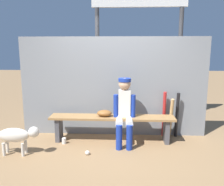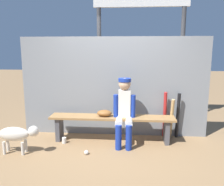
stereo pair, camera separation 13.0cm
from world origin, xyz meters
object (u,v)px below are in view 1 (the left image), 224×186
baseball_glove (104,113)px  scoreboard (142,4)px  cup_on_bench (120,113)px  dog (17,135)px  bat_aluminum_black (177,115)px  dugout_bench (112,122)px  cup_on_ground (64,141)px  bat_wood_tan (171,118)px  bat_aluminum_red (164,114)px  baseball (87,153)px  player_seated (124,109)px

baseball_glove → scoreboard: bearing=60.9°
cup_on_bench → dog: (-1.70, -0.69, -0.21)m
bat_aluminum_black → dog: bat_aluminum_black is taller
dugout_bench → cup_on_ground: size_ratio=21.39×
bat_wood_tan → bat_aluminum_black: bearing=25.6°
bat_wood_tan → cup_on_ground: 2.10m
bat_aluminum_red → scoreboard: bearing=111.7°
bat_wood_tan → baseball: 1.78m
baseball_glove → player_seated: bearing=-16.8°
player_seated → bat_wood_tan: 1.00m
dugout_bench → baseball_glove: bearing=180.0°
bat_aluminum_black → baseball: bat_aluminum_black is taller
bat_aluminum_red → bat_aluminum_black: 0.25m
cup_on_ground → dog: dog is taller
baseball_glove → scoreboard: 2.68m
bat_aluminum_black → scoreboard: bearing=122.1°
baseball → cup_on_bench: 0.98m
baseball_glove → dog: 1.56m
dugout_bench → scoreboard: scoreboard is taller
cup_on_ground → cup_on_bench: cup_on_bench is taller
bat_aluminum_red → bat_wood_tan: size_ratio=1.13×
bat_aluminum_red → dog: bat_aluminum_red is taller
scoreboard → cup_on_bench: bearing=-108.8°
dugout_bench → bat_aluminum_red: 1.07m
bat_wood_tan → baseball_glove: bearing=-170.7°
dugout_bench → cup_on_bench: size_ratio=21.39×
bat_aluminum_red → scoreboard: 2.55m
bat_aluminum_red → baseball: 1.73m
bat_aluminum_black → dog: size_ratio=1.07×
bat_aluminum_red → dog: (-2.56, -0.96, -0.13)m
baseball_glove → bat_aluminum_red: size_ratio=0.30×
dugout_bench → cup_on_ground: 0.96m
baseball → bat_aluminum_red: bearing=33.1°
bat_aluminum_red → cup_on_bench: bat_aluminum_red is taller
baseball_glove → bat_wood_tan: bat_wood_tan is taller
cup_on_bench → player_seated: bearing=-60.9°
cup_on_ground → bat_aluminum_red: bearing=13.8°
player_seated → baseball_glove: bearing=163.2°
player_seated → bat_aluminum_red: (0.79, 0.40, -0.21)m
bat_wood_tan → scoreboard: (-0.54, 1.13, 2.34)m
player_seated → baseball_glove: size_ratio=4.36×
bat_wood_tan → cup_on_ground: bearing=-169.1°
bat_wood_tan → bat_aluminum_black: bat_aluminum_black is taller
dugout_bench → cup_on_bench: cup_on_bench is taller
bat_wood_tan → dog: (-2.68, -0.88, -0.07)m
bat_aluminum_black → cup_on_bench: 1.15m
dugout_bench → bat_aluminum_red: (1.02, 0.29, 0.08)m
bat_aluminum_red → scoreboard: (-0.42, 1.05, 2.29)m
bat_aluminum_black → cup_on_ground: (-2.16, -0.45, -0.40)m
baseball_glove → baseball: (-0.24, -0.63, -0.51)m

